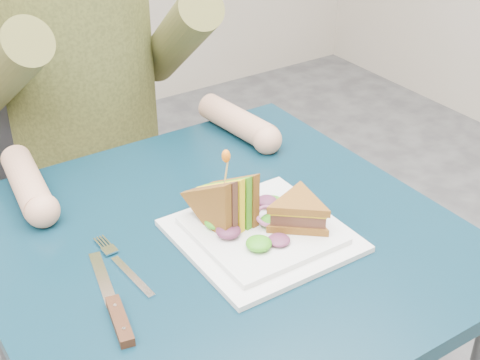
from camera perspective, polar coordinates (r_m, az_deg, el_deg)
table at (r=1.16m, az=-1.68°, el=-7.87°), size 0.75×0.75×0.73m
chair at (r=1.74m, az=-13.51°, el=1.38°), size 0.42×0.40×0.93m
diner at (r=1.49m, az=-13.68°, el=12.10°), size 0.54×0.59×0.74m
plate at (r=1.10m, az=1.87°, el=-4.60°), size 0.26×0.26×0.02m
sandwich_flat at (r=1.09m, az=5.03°, el=-2.76°), size 0.16×0.16×0.05m
sandwich_upright at (r=1.09m, az=-1.15°, el=-2.18°), size 0.09×0.15×0.15m
fork at (r=1.06m, az=-9.87°, el=-7.30°), size 0.02×0.18×0.01m
knife at (r=0.97m, az=-10.50°, el=-11.03°), size 0.06×0.22×0.02m
toothpick at (r=1.05m, az=-1.18°, el=0.73°), size 0.01×0.01×0.06m
toothpick_frill at (r=1.04m, az=-1.20°, el=2.06°), size 0.01×0.01×0.02m
lettuce_spill at (r=1.10m, az=1.81°, el=-3.36°), size 0.15×0.13×0.02m
onion_ring at (r=1.10m, az=2.39°, el=-3.11°), size 0.04×0.04×0.02m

